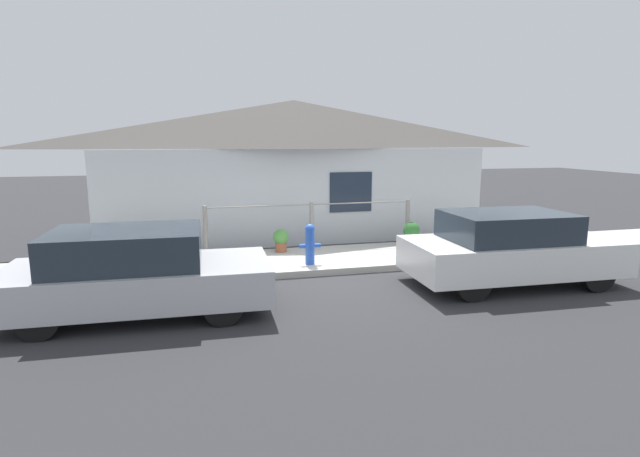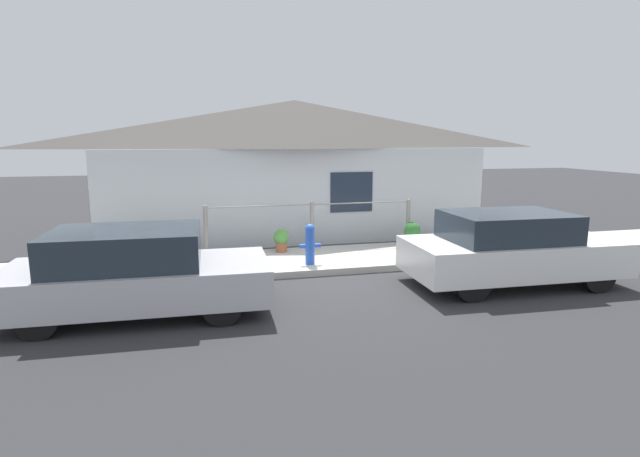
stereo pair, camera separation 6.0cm
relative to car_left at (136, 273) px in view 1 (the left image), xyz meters
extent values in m
plane|color=#2D2D30|center=(3.52, 1.35, -0.66)|extent=(60.00, 60.00, 0.00)
cube|color=#B2AFA8|center=(3.52, 2.40, -0.59)|extent=(24.00, 2.11, 0.14)
cube|color=silver|center=(3.52, 4.24, 0.55)|extent=(9.80, 0.12, 2.41)
cube|color=#1E2838|center=(4.75, 4.17, 0.67)|extent=(1.10, 0.04, 1.00)
pyramid|color=#605B56|center=(3.52, 5.28, 2.37)|extent=(10.20, 2.20, 1.23)
cylinder|color=gray|center=(1.12, 3.30, 0.02)|extent=(0.10, 0.10, 1.08)
cylinder|color=gray|center=(3.52, 3.30, 0.02)|extent=(0.10, 0.10, 1.08)
cylinder|color=gray|center=(5.92, 3.30, 0.02)|extent=(0.10, 0.10, 1.08)
cylinder|color=gray|center=(3.52, 3.30, 0.51)|extent=(4.80, 0.03, 0.03)
cube|color=#B7B7BC|center=(0.05, 0.00, -0.16)|extent=(3.97, 1.85, 0.56)
cube|color=#232D38|center=(-0.11, 0.00, 0.39)|extent=(2.20, 1.59, 0.54)
cylinder|color=black|center=(1.29, 0.72, -0.37)|extent=(0.58, 0.22, 0.57)
cylinder|color=black|center=(1.24, -0.79, -0.37)|extent=(0.58, 0.22, 0.57)
cylinder|color=black|center=(-1.15, 0.78, -0.37)|extent=(0.58, 0.22, 0.57)
cylinder|color=black|center=(-1.19, -0.72, -0.37)|extent=(0.58, 0.22, 0.57)
cube|color=white|center=(6.54, 0.00, -0.12)|extent=(3.93, 1.83, 0.60)
cube|color=#232D38|center=(6.38, 0.00, 0.44)|extent=(2.18, 1.57, 0.50)
cylinder|color=black|center=(7.76, 0.70, -0.34)|extent=(0.64, 0.22, 0.63)
cylinder|color=black|center=(7.72, -0.78, -0.34)|extent=(0.64, 0.22, 0.63)
cylinder|color=black|center=(5.36, 0.77, -0.34)|extent=(0.64, 0.22, 0.63)
cylinder|color=black|center=(5.31, -0.70, -0.34)|extent=(0.64, 0.22, 0.63)
cylinder|color=blue|center=(3.14, 1.84, -0.17)|extent=(0.19, 0.19, 0.69)
sphere|color=blue|center=(3.14, 1.84, 0.21)|extent=(0.20, 0.20, 0.20)
cylinder|color=blue|center=(3.01, 1.84, -0.14)|extent=(0.17, 0.08, 0.08)
cylinder|color=blue|center=(3.28, 1.84, -0.14)|extent=(0.17, 0.08, 0.08)
cylinder|color=#9E5638|center=(2.76, 3.09, -0.41)|extent=(0.25, 0.25, 0.21)
sphere|color=#4C8E3D|center=(2.76, 3.09, -0.18)|extent=(0.35, 0.35, 0.35)
cylinder|color=slate|center=(-0.17, 3.20, -0.41)|extent=(0.30, 0.30, 0.22)
sphere|color=#4C8E3D|center=(-0.17, 3.20, -0.18)|extent=(0.32, 0.32, 0.32)
cylinder|color=brown|center=(5.93, 3.05, -0.42)|extent=(0.28, 0.28, 0.21)
sphere|color=#2D6B2D|center=(5.93, 3.05, -0.16)|extent=(0.40, 0.40, 0.40)
camera|label=1|loc=(0.91, -7.78, 2.01)|focal=28.00mm
camera|label=2|loc=(0.97, -7.79, 2.01)|focal=28.00mm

